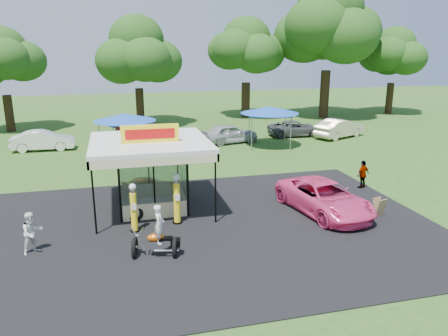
{
  "coord_description": "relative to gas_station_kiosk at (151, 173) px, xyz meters",
  "views": [
    {
      "loc": [
        -3.51,
        -15.12,
        7.59
      ],
      "look_at": [
        1.33,
        4.0,
        2.07
      ],
      "focal_mm": 35.0,
      "sensor_mm": 36.0,
      "label": 1
    }
  ],
  "objects": [
    {
      "name": "tent_west",
      "position": [
        -0.82,
        11.05,
        0.98
      ],
      "size": [
        4.36,
        4.36,
        3.05
      ],
      "rotation": [
        0.0,
        0.0,
        0.36
      ],
      "color": "gray",
      "rests_on": "ground"
    },
    {
      "name": "bg_car_e",
      "position": [
        17.13,
        13.24,
        -0.98
      ],
      "size": [
        5.16,
        3.57,
        1.61
      ],
      "primitive_type": "imported",
      "rotation": [
        0.0,
        0.0,
        2.0
      ],
      "color": "beige",
      "rests_on": "ground"
    },
    {
      "name": "gas_pump_right",
      "position": [
        0.9,
        -2.18,
        -0.67
      ],
      "size": [
        0.43,
        0.43,
        2.32
      ],
      "color": "black",
      "rests_on": "ground"
    },
    {
      "name": "oak_far_d",
      "position": [
        12.63,
        26.08,
        4.86
      ],
      "size": [
        8.76,
        8.76,
        10.43
      ],
      "color": "black",
      "rests_on": "ground"
    },
    {
      "name": "spare_tires",
      "position": [
        -0.96,
        -1.37,
        -1.41
      ],
      "size": [
        0.92,
        0.61,
        0.76
      ],
      "rotation": [
        0.0,
        0.0,
        -0.2
      ],
      "color": "black",
      "rests_on": "ground"
    },
    {
      "name": "bg_car_d",
      "position": [
        13.75,
        14.76,
        -1.12
      ],
      "size": [
        4.83,
        2.35,
        1.32
      ],
      "primitive_type": "imported",
      "rotation": [
        0.0,
        0.0,
        1.54
      ],
      "color": "#4F4F51",
      "rests_on": "ground"
    },
    {
      "name": "kiosk_car",
      "position": [
        -0.0,
        2.21,
        -1.3
      ],
      "size": [
        2.82,
        1.13,
        0.96
      ],
      "primitive_type": "imported",
      "rotation": [
        0.0,
        0.0,
        1.57
      ],
      "color": "yellow",
      "rests_on": "ground"
    },
    {
      "name": "asphalt_apron",
      "position": [
        2.0,
        -2.99,
        -1.76
      ],
      "size": [
        20.0,
        14.0,
        0.04
      ],
      "primitive_type": "cube",
      "color": "black",
      "rests_on": "ground"
    },
    {
      "name": "gas_pump_left",
      "position": [
        -0.98,
        -2.64,
        -0.76
      ],
      "size": [
        0.4,
        0.4,
        2.14
      ],
      "color": "black",
      "rests_on": "ground"
    },
    {
      "name": "bg_car_a",
      "position": [
        -6.83,
        14.39,
        -1.03
      ],
      "size": [
        4.57,
        1.65,
        1.5
      ],
      "primitive_type": "imported",
      "rotation": [
        0.0,
        0.0,
        1.56
      ],
      "color": "white",
      "rests_on": "ground"
    },
    {
      "name": "oak_far_b",
      "position": [
        -10.85,
        23.31,
        4.06
      ],
      "size": [
        7.67,
        7.67,
        9.15
      ],
      "color": "black",
      "rests_on": "ground"
    },
    {
      "name": "bg_car_b",
      "position": [
        1.18,
        15.37,
        -0.98
      ],
      "size": [
        5.8,
        3.09,
        1.6
      ],
      "primitive_type": "imported",
      "rotation": [
        0.0,
        0.0,
        1.41
      ],
      "color": "#9B1C0B",
      "rests_on": "ground"
    },
    {
      "name": "a_frame_sign",
      "position": [
        10.0,
        -3.67,
        -1.33
      ],
      "size": [
        0.54,
        0.56,
        0.89
      ],
      "rotation": [
        0.0,
        0.0,
        0.27
      ],
      "color": "#593819",
      "rests_on": "ground"
    },
    {
      "name": "ground",
      "position": [
        2.0,
        -4.99,
        -1.78
      ],
      "size": [
        120.0,
        120.0,
        0.0
      ],
      "primitive_type": "plane",
      "color": "#284E18",
      "rests_on": "ground"
    },
    {
      "name": "oak_far_f",
      "position": [
        29.54,
        24.43,
        4.35
      ],
      "size": [
        7.93,
        7.93,
        9.55
      ],
      "color": "black",
      "rests_on": "ground"
    },
    {
      "name": "spectator_west",
      "position": [
        -4.8,
        -3.67,
        -0.96
      ],
      "size": [
        1.01,
        0.96,
        1.64
      ],
      "primitive_type": "imported",
      "rotation": [
        0.0,
        0.0,
        0.61
      ],
      "color": "white",
      "rests_on": "ground"
    },
    {
      "name": "gas_station_kiosk",
      "position": [
        0.0,
        0.0,
        0.0
      ],
      "size": [
        5.4,
        5.4,
        4.18
      ],
      "color": "white",
      "rests_on": "ground"
    },
    {
      "name": "motorcycle",
      "position": [
        -0.24,
        -5.12,
        -0.96
      ],
      "size": [
        1.86,
        1.16,
        2.12
      ],
      "rotation": [
        0.0,
        0.0,
        -0.21
      ],
      "color": "black",
      "rests_on": "ground"
    },
    {
      "name": "spectator_east_b",
      "position": [
        11.5,
        0.24,
        -0.99
      ],
      "size": [
        1.01,
        0.7,
        1.59
      ],
      "primitive_type": "imported",
      "rotation": [
        0.0,
        0.0,
        3.51
      ],
      "color": "gray",
      "rests_on": "ground"
    },
    {
      "name": "pink_sedan",
      "position": [
        7.77,
        -2.57,
        -1.03
      ],
      "size": [
        3.37,
        5.76,
        1.51
      ],
      "primitive_type": "imported",
      "rotation": [
        0.0,
        0.0,
        0.17
      ],
      "color": "#F94386",
      "rests_on": "ground"
    },
    {
      "name": "oak_far_c",
      "position": [
        1.0,
        23.41,
        4.74
      ],
      "size": [
        8.72,
        8.72,
        10.27
      ],
      "color": "black",
      "rests_on": "ground"
    },
    {
      "name": "oak_far_e",
      "position": [
        20.89,
        23.71,
        7.22
      ],
      "size": [
        11.85,
        11.85,
        14.11
      ],
      "color": "black",
      "rests_on": "ground"
    },
    {
      "name": "bg_car_c",
      "position": [
        7.44,
        13.41,
        -1.0
      ],
      "size": [
        4.92,
        2.87,
        1.57
      ],
      "primitive_type": "imported",
      "rotation": [
        0.0,
        0.0,
        1.8
      ],
      "color": "#B3B5B8",
      "rests_on": "ground"
    },
    {
      "name": "tent_east",
      "position": [
        10.1,
        11.47,
        1.06
      ],
      "size": [
        4.49,
        4.49,
        3.14
      ],
      "rotation": [
        0.0,
        0.0,
        -0.24
      ],
      "color": "gray",
      "rests_on": "ground"
    }
  ]
}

